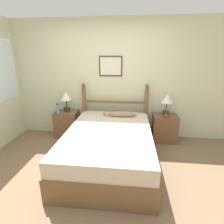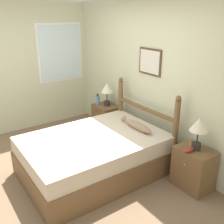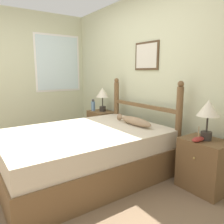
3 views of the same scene
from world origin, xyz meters
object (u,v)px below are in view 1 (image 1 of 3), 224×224
Objects in this scene: bed at (109,147)px; bottle at (58,108)px; nightstand_left at (67,124)px; model_boat at (166,116)px; table_lamp_right at (167,100)px; table_lamp_left at (66,97)px; nightstand_right at (164,128)px; fish_pillow at (120,114)px.

bottle is at bearing 145.68° from bed.
model_boat is at bearing -3.14° from nightstand_left.
table_lamp_right reaches higher than bed.
table_lamp_left is (-1.08, 0.96, 0.62)m from bed.
table_lamp_right reaches higher than model_boat.
bottle is at bearing -177.63° from nightstand_right.
table_lamp_right is 2.00× the size of bottle.
table_lamp_right is at bearing 0.16° from nightstand_left.
nightstand_left and nightstand_right have the same top height.
model_boat is at bearing -0.56° from bottle.
bottle is at bearing 174.20° from fish_pillow.
table_lamp_left and table_lamp_right have the same top height.
bed is at bearing -139.35° from nightstand_right.
nightstand_right is 0.63m from table_lamp_right.
model_boat is (1.08, 0.82, 0.32)m from bed.
nightstand_left is 1.00× the size of nightstand_right.
fish_pillow is (1.24, -0.24, 0.37)m from nightstand_left.
nightstand_left is 1.31× the size of table_lamp_right.
nightstand_left is at bearing 180.00° from nightstand_right.
nightstand_left is 2.61× the size of bottle.
model_boat is (2.16, -0.14, -0.30)m from table_lamp_left.
nightstand_right is (2.20, 0.00, 0.00)m from nightstand_left.
model_boat is at bearing 7.22° from fish_pillow.
nightstand_right is at bearing -61.17° from table_lamp_right.
bottle is 2.32m from model_boat.
table_lamp_left is at bearing 46.83° from nightstand_left.
nightstand_right is 0.89× the size of fish_pillow.
bed is 4.56× the size of table_lamp_left.
nightstand_right is 1.05m from fish_pillow.
nightstand_right is at bearing 14.02° from fish_pillow.
nightstand_right is 1.31× the size of table_lamp_right.
bed is 9.13× the size of bottle.
bottle reaches higher than bed.
bottle is (-1.24, 0.85, 0.40)m from bed.
nightstand_left is 0.89× the size of fish_pillow.
nightstand_left is at bearing -133.17° from table_lamp_left.
table_lamp_right is at bearing 40.91° from bed.
nightstand_left is 3.16× the size of model_boat.
table_lamp_left is 2.00× the size of bottle.
fish_pillow is at bearing -11.83° from table_lamp_left.
table_lamp_right is (-0.00, 0.01, 0.63)m from nightstand_right.
table_lamp_left is (-2.18, 0.02, 0.63)m from nightstand_right.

